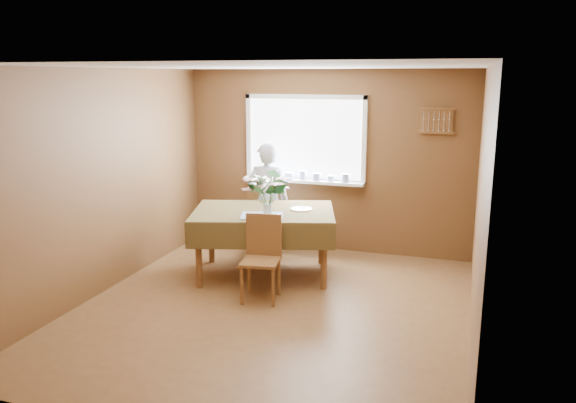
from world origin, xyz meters
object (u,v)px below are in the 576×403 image
(chair_far, at_px, (263,219))
(seated_woman, at_px, (267,200))
(flower_bouquet, at_px, (267,190))
(dining_table, at_px, (264,218))
(chair_near, at_px, (262,253))

(chair_far, distance_m, seated_woman, 0.30)
(chair_far, height_order, flower_bouquet, flower_bouquet)
(dining_table, bearing_deg, seated_woman, 90.00)
(dining_table, distance_m, flower_bouquet, 0.46)
(chair_near, bearing_deg, chair_far, 101.92)
(chair_near, relative_size, seated_woman, 0.60)
(chair_far, xyz_separation_m, chair_near, (0.55, -1.48, 0.01))
(seated_woman, height_order, flower_bouquet, seated_woman)
(chair_far, relative_size, flower_bouquet, 1.69)
(dining_table, relative_size, seated_woman, 1.25)
(dining_table, distance_m, seated_woman, 0.78)
(chair_far, bearing_deg, dining_table, 101.43)
(flower_bouquet, bearing_deg, seated_woman, 110.28)
(chair_far, relative_size, chair_near, 0.97)
(chair_far, bearing_deg, seated_woman, 138.06)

